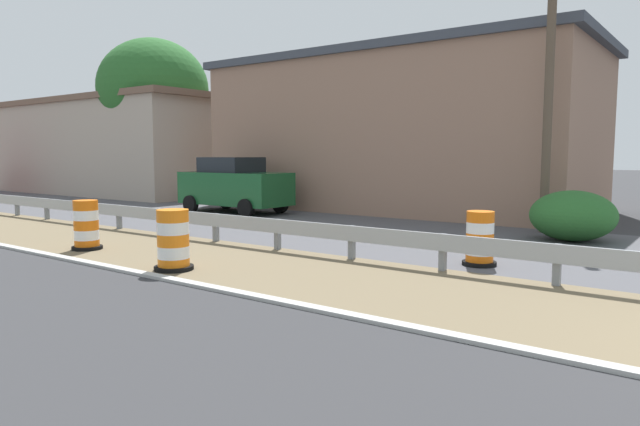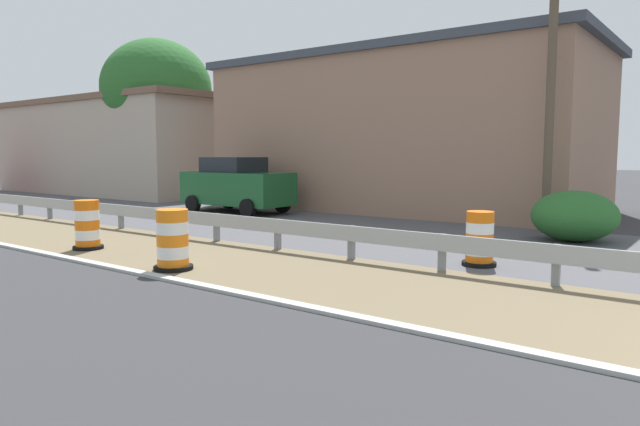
{
  "view_description": "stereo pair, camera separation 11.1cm",
  "coord_description": "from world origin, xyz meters",
  "px_view_note": "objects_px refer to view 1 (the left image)",
  "views": [
    {
      "loc": [
        -7.53,
        1.69,
        2.18
      ],
      "look_at": [
        2.48,
        9.08,
        0.89
      ],
      "focal_mm": 31.94,
      "sensor_mm": 36.0,
      "label": 1
    },
    {
      "loc": [
        -7.47,
        1.6,
        2.18
      ],
      "look_at": [
        2.48,
        9.08,
        0.89
      ],
      "focal_mm": 31.94,
      "sensor_mm": 36.0,
      "label": 2
    }
  ],
  "objects_px": {
    "car_trailing_near_lane": "(234,185)",
    "utility_pole_near": "(549,75)",
    "traffic_barrel_close": "(173,243)",
    "traffic_barrel_mid": "(86,227)",
    "traffic_barrel_nearest": "(480,241)"
  },
  "relations": [
    {
      "from": "traffic_barrel_mid",
      "to": "car_trailing_near_lane",
      "type": "relative_size",
      "value": 0.26
    },
    {
      "from": "traffic_barrel_mid",
      "to": "traffic_barrel_nearest",
      "type": "bearing_deg",
      "value": -66.05
    },
    {
      "from": "traffic_barrel_nearest",
      "to": "car_trailing_near_lane",
      "type": "relative_size",
      "value": 0.25
    },
    {
      "from": "traffic_barrel_nearest",
      "to": "car_trailing_near_lane",
      "type": "height_order",
      "value": "car_trailing_near_lane"
    },
    {
      "from": "traffic_barrel_mid",
      "to": "car_trailing_near_lane",
      "type": "height_order",
      "value": "car_trailing_near_lane"
    },
    {
      "from": "traffic_barrel_mid",
      "to": "utility_pole_near",
      "type": "xyz_separation_m",
      "value": [
        9.19,
        -7.65,
        3.8
      ]
    },
    {
      "from": "traffic_barrel_close",
      "to": "car_trailing_near_lane",
      "type": "relative_size",
      "value": 0.27
    },
    {
      "from": "traffic_barrel_mid",
      "to": "car_trailing_near_lane",
      "type": "bearing_deg",
      "value": 21.8
    },
    {
      "from": "utility_pole_near",
      "to": "car_trailing_near_lane",
      "type": "bearing_deg",
      "value": 96.51
    },
    {
      "from": "traffic_barrel_nearest",
      "to": "utility_pole_near",
      "type": "height_order",
      "value": "utility_pole_near"
    },
    {
      "from": "traffic_barrel_close",
      "to": "traffic_barrel_mid",
      "type": "relative_size",
      "value": 1.01
    },
    {
      "from": "traffic_barrel_nearest",
      "to": "car_trailing_near_lane",
      "type": "distance_m",
      "value": 12.0
    },
    {
      "from": "car_trailing_near_lane",
      "to": "utility_pole_near",
      "type": "xyz_separation_m",
      "value": [
        1.23,
        -10.83,
        3.28
      ]
    },
    {
      "from": "car_trailing_near_lane",
      "to": "traffic_barrel_nearest",
      "type": "bearing_deg",
      "value": -21.86
    },
    {
      "from": "utility_pole_near",
      "to": "traffic_barrel_close",
      "type": "bearing_deg",
      "value": 156.3
    }
  ]
}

